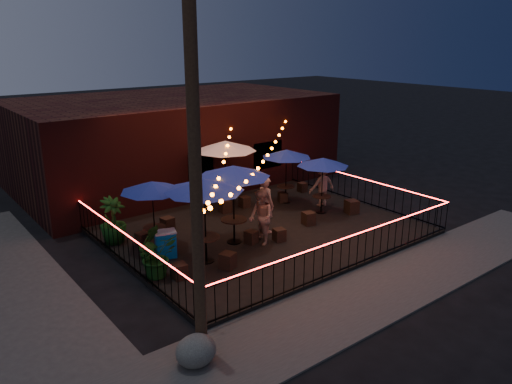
% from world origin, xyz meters
% --- Properties ---
extents(ground, '(110.00, 110.00, 0.00)m').
position_xyz_m(ground, '(0.00, 0.00, 0.00)').
color(ground, black).
rests_on(ground, ground).
extents(patio, '(10.00, 8.00, 0.15)m').
position_xyz_m(patio, '(0.00, 2.00, 0.07)').
color(patio, black).
rests_on(patio, ground).
extents(sidewalk, '(18.00, 2.50, 0.05)m').
position_xyz_m(sidewalk, '(0.00, -3.25, 0.03)').
color(sidewalk, '#3D3A38').
rests_on(sidewalk, ground).
extents(brick_building, '(14.00, 8.00, 4.00)m').
position_xyz_m(brick_building, '(1.00, 9.99, 2.00)').
color(brick_building, black).
rests_on(brick_building, ground).
extents(utility_pole, '(0.26, 0.26, 8.00)m').
position_xyz_m(utility_pole, '(-5.40, -2.60, 4.00)').
color(utility_pole, '#321F14').
rests_on(utility_pole, ground).
extents(fence_front, '(10.00, 0.04, 1.04)m').
position_xyz_m(fence_front, '(0.00, -2.00, 0.66)').
color(fence_front, black).
rests_on(fence_front, patio).
extents(fence_left, '(0.04, 8.00, 1.04)m').
position_xyz_m(fence_left, '(-5.00, 2.00, 0.66)').
color(fence_left, black).
rests_on(fence_left, patio).
extents(fence_right, '(0.04, 8.00, 1.04)m').
position_xyz_m(fence_right, '(5.00, 2.00, 0.66)').
color(fence_right, black).
rests_on(fence_right, patio).
extents(festoon_lights, '(10.02, 8.72, 1.32)m').
position_xyz_m(festoon_lights, '(-1.01, 1.70, 2.52)').
color(festoon_lights, '#FF5C04').
rests_on(festoon_lights, ground).
extents(cafe_table_0, '(2.89, 2.89, 2.59)m').
position_xyz_m(cafe_table_0, '(-2.99, 0.99, 2.52)').
color(cafe_table_0, black).
rests_on(cafe_table_0, patio).
extents(cafe_table_1, '(2.25, 2.25, 2.19)m').
position_xyz_m(cafe_table_1, '(-3.68, 2.94, 2.15)').
color(cafe_table_1, black).
rests_on(cafe_table_1, patio).
extents(cafe_table_2, '(2.91, 2.91, 2.61)m').
position_xyz_m(cafe_table_2, '(-1.47, 1.67, 2.54)').
color(cafe_table_2, black).
rests_on(cafe_table_2, patio).
extents(cafe_table_3, '(2.54, 2.54, 2.68)m').
position_xyz_m(cafe_table_3, '(0.39, 4.80, 2.59)').
color(cafe_table_3, black).
rests_on(cafe_table_3, patio).
extents(cafe_table_4, '(2.28, 2.28, 2.16)m').
position_xyz_m(cafe_table_4, '(2.88, 1.99, 2.13)').
color(cafe_table_4, black).
rests_on(cafe_table_4, patio).
extents(cafe_table_5, '(2.40, 2.40, 2.20)m').
position_xyz_m(cafe_table_5, '(2.65, 3.80, 2.16)').
color(cafe_table_5, black).
rests_on(cafe_table_5, patio).
extents(bistro_chair_0, '(0.41, 0.41, 0.44)m').
position_xyz_m(bistro_chair_0, '(-4.17, 0.51, 0.37)').
color(bistro_chair_0, black).
rests_on(bistro_chair_0, patio).
extents(bistro_chair_1, '(0.52, 0.52, 0.47)m').
position_xyz_m(bistro_chair_1, '(-2.74, 0.21, 0.39)').
color(bistro_chair_1, black).
rests_on(bistro_chair_1, patio).
extents(bistro_chair_2, '(0.41, 0.41, 0.42)m').
position_xyz_m(bistro_chair_2, '(-3.94, 3.34, 0.36)').
color(bistro_chair_2, black).
rests_on(bistro_chair_2, patio).
extents(bistro_chair_3, '(0.44, 0.44, 0.46)m').
position_xyz_m(bistro_chair_3, '(-2.67, 3.99, 0.38)').
color(bistro_chair_3, black).
rests_on(bistro_chair_3, patio).
extents(bistro_chair_4, '(0.43, 0.43, 0.42)m').
position_xyz_m(bistro_chair_4, '(-1.07, 1.27, 0.36)').
color(bistro_chair_4, black).
rests_on(bistro_chair_4, patio).
extents(bistro_chair_5, '(0.42, 0.42, 0.42)m').
position_xyz_m(bistro_chair_5, '(-0.22, 0.85, 0.36)').
color(bistro_chair_5, black).
rests_on(bistro_chair_5, patio).
extents(bistro_chair_6, '(0.46, 0.46, 0.48)m').
position_xyz_m(bistro_chair_6, '(-0.01, 4.30, 0.39)').
color(bistro_chair_6, black).
rests_on(bistro_chair_6, patio).
extents(bistro_chair_7, '(0.37, 0.37, 0.43)m').
position_xyz_m(bistro_chair_7, '(0.95, 4.33, 0.36)').
color(bistro_chair_7, black).
rests_on(bistro_chair_7, patio).
extents(bistro_chair_8, '(0.47, 0.47, 0.47)m').
position_xyz_m(bistro_chair_8, '(1.60, 1.35, 0.38)').
color(bistro_chair_8, black).
rests_on(bistro_chair_8, patio).
extents(bistro_chair_9, '(0.53, 0.53, 0.52)m').
position_xyz_m(bistro_chair_9, '(3.75, 1.22, 0.41)').
color(bistro_chair_9, black).
rests_on(bistro_chair_9, patio).
extents(bistro_chair_10, '(0.45, 0.45, 0.41)m').
position_xyz_m(bistro_chair_10, '(2.56, 3.87, 0.35)').
color(bistro_chair_10, black).
rests_on(bistro_chair_10, patio).
extents(bistro_chair_11, '(0.36, 0.36, 0.40)m').
position_xyz_m(bistro_chair_11, '(4.18, 4.43, 0.35)').
color(bistro_chair_11, black).
rests_on(bistro_chair_11, patio).
extents(patron_a, '(0.49, 0.73, 1.97)m').
position_xyz_m(patron_a, '(-0.04, 1.79, 1.14)').
color(patron_a, tan).
rests_on(patron_a, patio).
extents(patron_b, '(0.85, 1.00, 1.82)m').
position_xyz_m(patron_b, '(-0.84, 1.06, 1.06)').
color(patron_b, tan).
rests_on(patron_b, patio).
extents(patron_c, '(1.24, 0.87, 1.75)m').
position_xyz_m(patron_c, '(3.51, 2.60, 1.03)').
color(patron_c, '#E0A68E').
rests_on(patron_c, patio).
extents(potted_shrub_a, '(1.21, 1.07, 1.24)m').
position_xyz_m(potted_shrub_a, '(-4.60, 1.02, 0.77)').
color(potted_shrub_a, '#0E3B0D').
rests_on(potted_shrub_a, patio).
extents(potted_shrub_b, '(0.73, 0.62, 1.20)m').
position_xyz_m(potted_shrub_b, '(-4.34, 2.00, 0.75)').
color(potted_shrub_b, '#0D3F0F').
rests_on(potted_shrub_b, patio).
extents(potted_shrub_c, '(1.09, 1.09, 1.53)m').
position_xyz_m(potted_shrub_c, '(-4.58, 4.09, 0.92)').
color(potted_shrub_c, '#1D3A12').
rests_on(potted_shrub_c, patio).
extents(cooler, '(0.76, 0.65, 0.85)m').
position_xyz_m(cooler, '(-3.78, 2.03, 0.58)').
color(cooler, blue).
rests_on(cooler, patio).
extents(boulder, '(1.09, 1.01, 0.70)m').
position_xyz_m(boulder, '(-5.74, -2.93, 0.35)').
color(boulder, '#4B4B45').
rests_on(boulder, ground).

